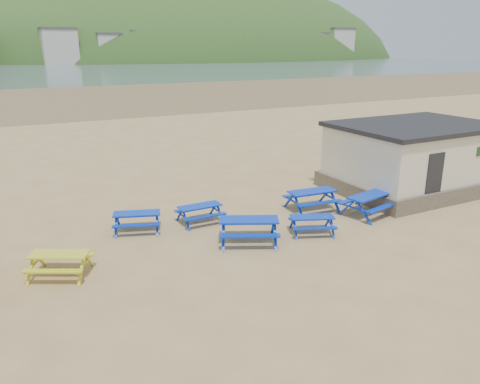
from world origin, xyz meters
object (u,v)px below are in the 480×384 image
picnic_table_yellow (60,264)px  amenity_block (413,157)px  picnic_table_blue_a (137,222)px  picnic_table_blue_b (200,214)px

picnic_table_yellow → amenity_block: (16.17, 1.57, 1.21)m
amenity_block → picnic_table_yellow: bearing=-174.5°
picnic_table_blue_a → amenity_block: amenity_block is taller
picnic_table_blue_a → amenity_block: bearing=15.7°
picnic_table_yellow → amenity_block: bearing=33.6°
picnic_table_yellow → amenity_block: 16.29m
picnic_table_blue_b → picnic_table_blue_a: bearing=172.3°
picnic_table_blue_a → picnic_table_blue_b: (2.40, -0.30, -0.01)m
picnic_table_blue_b → amenity_block: bearing=-3.6°
picnic_table_blue_b → picnic_table_yellow: (-5.43, -2.13, 0.01)m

